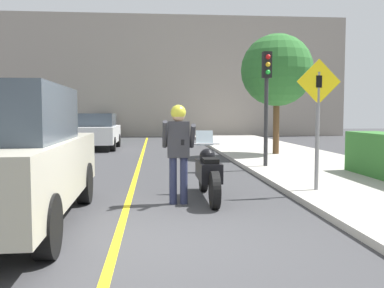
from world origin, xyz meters
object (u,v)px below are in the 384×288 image
at_px(motorcycle, 208,173).
at_px(suv_nearby, 8,157).
at_px(parked_car_green, 94,127).
at_px(traffic_light, 267,86).
at_px(person_biker, 178,143).
at_px(parked_car_silver, 104,125).
at_px(street_tree, 277,70).
at_px(crossing_sign, 318,112).
at_px(parked_car_white, 98,131).

bearing_deg(motorcycle, suv_nearby, -150.33).
bearing_deg(parked_car_green, traffic_light, -63.32).
height_order(motorcycle, suv_nearby, suv_nearby).
distance_m(person_biker, suv_nearby, 2.94).
xyz_separation_m(person_biker, parked_car_silver, (-4.10, 23.65, -0.29)).
relative_size(suv_nearby, street_tree, 1.09).
bearing_deg(suv_nearby, street_tree, 54.87).
bearing_deg(suv_nearby, motorcycle, 29.67).
xyz_separation_m(traffic_light, street_tree, (1.39, 3.75, 0.85)).
height_order(person_biker, parked_car_green, person_biker).
xyz_separation_m(person_biker, crossing_sign, (2.86, 0.56, 0.57)).
relative_size(person_biker, parked_car_silver, 0.44).
relative_size(street_tree, parked_car_silver, 1.09).
height_order(parked_car_white, parked_car_silver, same).
xyz_separation_m(person_biker, suv_nearby, (-2.58, -1.41, -0.10)).
distance_m(person_biker, street_tree, 9.56).
xyz_separation_m(traffic_light, parked_car_silver, (-6.94, 19.12, -1.61)).
relative_size(suv_nearby, parked_car_white, 1.19).
bearing_deg(motorcycle, parked_car_silver, 101.44).
distance_m(suv_nearby, crossing_sign, 5.82).
bearing_deg(parked_car_green, person_biker, -77.43).
bearing_deg(street_tree, traffic_light, -110.33).
xyz_separation_m(suv_nearby, street_tree, (6.82, 9.69, 2.27)).
bearing_deg(street_tree, suv_nearby, -125.13).
relative_size(motorcycle, parked_car_white, 0.57).
bearing_deg(crossing_sign, traffic_light, 90.12).
bearing_deg(person_biker, street_tree, 62.91).
height_order(crossing_sign, parked_car_silver, crossing_sign).
distance_m(traffic_light, parked_car_white, 10.09).
height_order(motorcycle, crossing_sign, crossing_sign).
bearing_deg(person_biker, parked_car_green, 102.57).
bearing_deg(parked_car_white, traffic_light, -53.33).
distance_m(suv_nearby, parked_car_green, 19.79).
xyz_separation_m(person_biker, parked_car_green, (-4.09, 18.33, -0.29)).
xyz_separation_m(street_tree, parked_car_silver, (-8.33, 15.37, -2.46)).
relative_size(parked_car_green, parked_car_silver, 1.00).
bearing_deg(suv_nearby, crossing_sign, 19.88).
relative_size(crossing_sign, parked_car_green, 0.63).
relative_size(motorcycle, traffic_light, 0.72).
xyz_separation_m(crossing_sign, street_tree, (1.38, 7.72, 1.60)).
height_order(suv_nearby, street_tree, street_tree).
distance_m(motorcycle, suv_nearby, 3.71).
distance_m(traffic_light, street_tree, 4.09).
bearing_deg(parked_car_white, parked_car_green, 99.64).
bearing_deg(crossing_sign, suv_nearby, -160.12).
relative_size(person_biker, parked_car_green, 0.44).
relative_size(crossing_sign, traffic_light, 0.79).
bearing_deg(crossing_sign, street_tree, 79.86).
xyz_separation_m(parked_car_white, parked_car_silver, (-1.00, 11.13, 0.00)).
bearing_deg(parked_car_green, motorcycle, -75.31).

